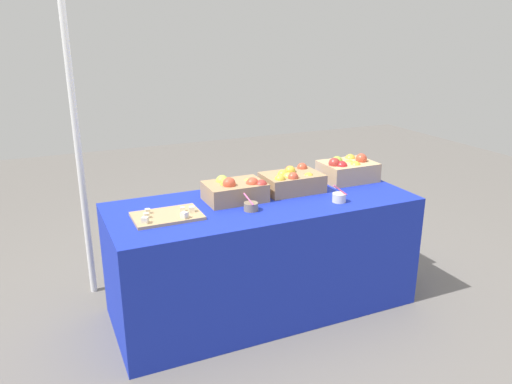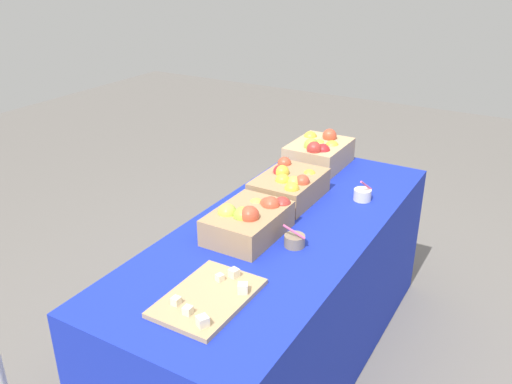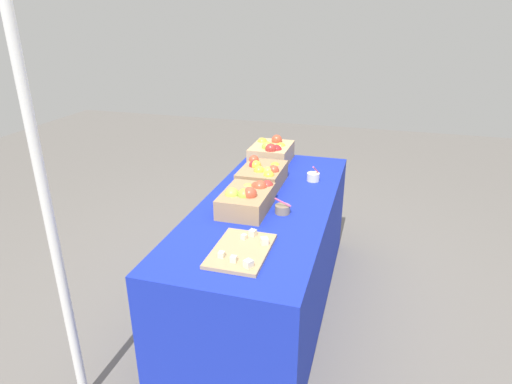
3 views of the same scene
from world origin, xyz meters
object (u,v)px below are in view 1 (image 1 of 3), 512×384
at_px(apple_crate_left, 347,169).
at_px(sample_bowl_mid, 251,206).
at_px(tent_pole, 77,136).
at_px(apple_crate_middle, 292,181).
at_px(apple_crate_right, 237,190).
at_px(cutting_board_front, 167,216).
at_px(sample_bowl_near, 339,197).

relative_size(apple_crate_left, sample_bowl_mid, 3.58).
bearing_deg(apple_crate_left, tent_pole, 163.28).
bearing_deg(apple_crate_middle, apple_crate_right, -177.01).
height_order(apple_crate_left, apple_crate_right, apple_crate_left).
relative_size(apple_crate_right, tent_pole, 0.16).
distance_m(apple_crate_left, tent_pole, 1.82).
bearing_deg(sample_bowl_mid, cutting_board_front, 169.68).
xyz_separation_m(cutting_board_front, sample_bowl_near, (1.03, -0.17, 0.02)).
distance_m(apple_crate_left, sample_bowl_near, 0.48).
relative_size(apple_crate_left, tent_pole, 0.16).
height_order(apple_crate_left, apple_crate_middle, apple_crate_left).
xyz_separation_m(sample_bowl_mid, tent_pole, (-0.86, 0.80, 0.34)).
xyz_separation_m(apple_crate_left, sample_bowl_mid, (-0.86, -0.28, -0.05)).
bearing_deg(apple_crate_left, sample_bowl_near, -129.63).
bearing_deg(apple_crate_right, apple_crate_left, 5.12).
distance_m(apple_crate_middle, apple_crate_right, 0.40).
distance_m(sample_bowl_near, sample_bowl_mid, 0.56).
xyz_separation_m(apple_crate_middle, cutting_board_front, (-0.87, -0.14, -0.06)).
bearing_deg(apple_crate_middle, cutting_board_front, -171.00).
bearing_deg(tent_pole, apple_crate_left, -16.72).
relative_size(apple_crate_middle, sample_bowl_near, 3.25).
bearing_deg(sample_bowl_near, apple_crate_middle, 117.99).
height_order(sample_bowl_near, tent_pole, tent_pole).
relative_size(apple_crate_left, apple_crate_right, 1.00).
bearing_deg(sample_bowl_near, sample_bowl_mid, 171.46).
height_order(sample_bowl_near, sample_bowl_mid, sample_bowl_near).
bearing_deg(cutting_board_front, tent_pole, 118.18).
bearing_deg(apple_crate_left, apple_crate_right, -174.88).
bearing_deg(cutting_board_front, apple_crate_middle, 9.00).
distance_m(sample_bowl_mid, tent_pole, 1.22).
height_order(apple_crate_left, sample_bowl_near, apple_crate_left).
xyz_separation_m(apple_crate_right, cutting_board_front, (-0.47, -0.12, -0.06)).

